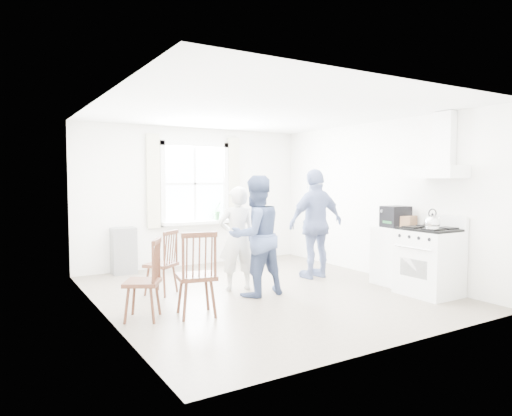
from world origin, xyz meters
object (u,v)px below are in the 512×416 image
at_px(stereo_stack, 396,217).
at_px(person_mid, 256,236).
at_px(windsor_chair_c, 151,270).
at_px(person_left, 237,239).
at_px(windsor_chair_a, 167,255).
at_px(gas_stove, 429,261).
at_px(person_right, 316,224).
at_px(windsor_chair_b, 198,265).
at_px(low_cabinet, 394,256).

bearing_deg(stereo_stack, person_mid, 165.00).
relative_size(windsor_chair_c, person_mid, 0.57).
bearing_deg(person_left, windsor_chair_a, -2.37).
height_order(gas_stove, person_right, person_right).
bearing_deg(windsor_chair_c, person_mid, 10.83).
xyz_separation_m(windsor_chair_b, person_right, (2.57, 1.03, 0.27)).
bearing_deg(windsor_chair_a, person_left, -16.15).
relative_size(windsor_chair_a, windsor_chair_c, 0.97).
bearing_deg(person_left, windsor_chair_b, 56.27).
height_order(low_cabinet, windsor_chair_b, windsor_chair_b).
distance_m(gas_stove, stereo_stack, 0.88).
relative_size(stereo_stack, windsor_chair_a, 0.43).
relative_size(gas_stove, windsor_chair_a, 1.21).
xyz_separation_m(person_left, person_mid, (0.07, -0.40, 0.08)).
xyz_separation_m(windsor_chair_c, person_right, (3.06, 0.78, 0.32)).
xyz_separation_m(windsor_chair_b, person_left, (1.05, 0.96, 0.13)).
distance_m(windsor_chair_a, person_left, 1.04).
relative_size(gas_stove, low_cabinet, 1.24).
bearing_deg(low_cabinet, windsor_chair_c, 176.41).
xyz_separation_m(stereo_stack, windsor_chair_b, (-3.28, 0.02, -0.43)).
distance_m(low_cabinet, person_right, 1.33).
relative_size(windsor_chair_a, person_right, 0.51).
bearing_deg(windsor_chair_b, person_mid, 26.32).
xyz_separation_m(low_cabinet, stereo_stack, (-0.02, -0.03, 0.61)).
bearing_deg(windsor_chair_c, windsor_chair_b, -26.92).
bearing_deg(windsor_chair_b, person_right, 21.80).
bearing_deg(gas_stove, low_cabinet, 84.32).
bearing_deg(windsor_chair_b, low_cabinet, 0.17).
xyz_separation_m(gas_stove, stereo_stack, (0.05, 0.67, 0.58)).
bearing_deg(person_left, windsor_chair_c, 38.68).
height_order(gas_stove, windsor_chair_b, gas_stove).
relative_size(stereo_stack, person_right, 0.22).
relative_size(gas_stove, person_left, 0.73).
relative_size(person_left, person_mid, 0.91).
height_order(windsor_chair_b, person_mid, person_mid).
relative_size(gas_stove, person_right, 0.62).
bearing_deg(low_cabinet, gas_stove, -95.68).
xyz_separation_m(person_mid, person_right, (1.45, 0.47, 0.06)).
bearing_deg(stereo_stack, gas_stove, -93.97).
distance_m(gas_stove, person_right, 1.89).
relative_size(windsor_chair_a, person_left, 0.60).
bearing_deg(person_mid, stereo_stack, 161.82).
height_order(stereo_stack, windsor_chair_a, stereo_stack).
xyz_separation_m(low_cabinet, person_right, (-0.73, 1.02, 0.45)).
xyz_separation_m(low_cabinet, windsor_chair_a, (-3.23, 1.23, 0.11)).
height_order(gas_stove, stereo_stack, stereo_stack).
distance_m(low_cabinet, windsor_chair_b, 3.31).
distance_m(gas_stove, low_cabinet, 0.70).
relative_size(person_left, person_right, 0.85).
distance_m(low_cabinet, stereo_stack, 0.61).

